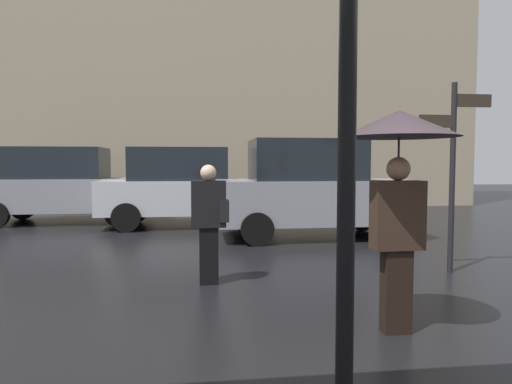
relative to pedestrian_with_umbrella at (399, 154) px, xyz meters
name	(u,v)px	position (x,y,z in m)	size (l,w,h in m)	color
pedestrian_with_umbrella	(399,154)	(0.00, 0.00, 0.00)	(1.08, 1.08, 2.06)	black
pedestrian_with_bag	(210,217)	(-1.66, 1.97, -0.77)	(0.48, 0.24, 1.56)	black
parked_car_left	(312,189)	(0.60, 5.49, -0.63)	(4.14, 1.83, 2.07)	gray
parked_car_right	(64,185)	(-5.33, 8.79, -0.65)	(4.46, 1.98, 2.00)	gray
parked_car_distant	(185,187)	(-2.11, 7.68, -0.66)	(4.28, 1.92, 1.97)	silver
street_signpost	(453,158)	(1.82, 2.18, 0.00)	(1.08, 0.08, 2.72)	black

